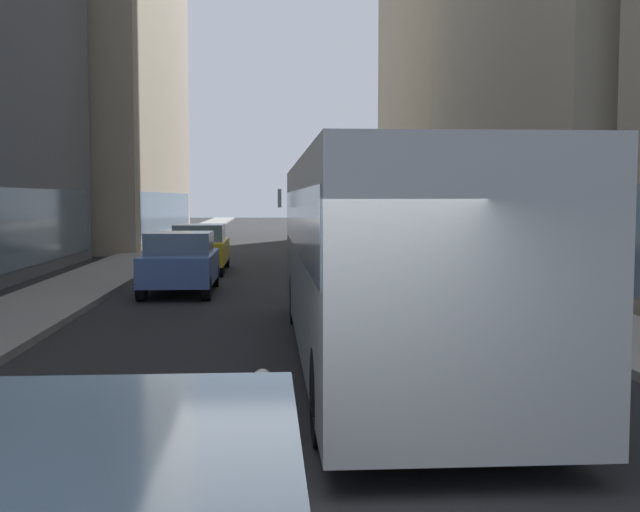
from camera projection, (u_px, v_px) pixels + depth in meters
The scene contains 9 objects.
ground_plane at pixel (278, 247), 40.37m from camera, with size 120.00×120.00×0.00m, color #232326.
sidewalk_left at pixel (166, 246), 39.99m from camera, with size 2.40×110.00×0.15m, color gray.
sidewalk_right at pixel (387, 245), 40.75m from camera, with size 2.40×110.00×0.15m, color #ADA89E.
transit_bus at pixel (379, 245), 12.04m from camera, with size 2.78×11.53×3.05m.
car_yellow_taxi at pixel (200, 248), 26.47m from camera, with size 1.76×4.33×1.62m.
car_blue_hatchback at pixel (180, 262), 20.48m from camera, with size 1.78×3.93×1.62m.
car_silver_sedan at pixel (322, 225), 48.09m from camera, with size 1.81×4.38×1.62m.
dalmatian_dog at pixel (262, 396), 7.88m from camera, with size 0.22×0.96×0.72m.
pedestrian_in_coat at pixel (593, 283), 13.69m from camera, with size 0.34×0.34×1.69m.
Camera 1 is at (-0.51, -5.35, 2.51)m, focal length 43.95 mm.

